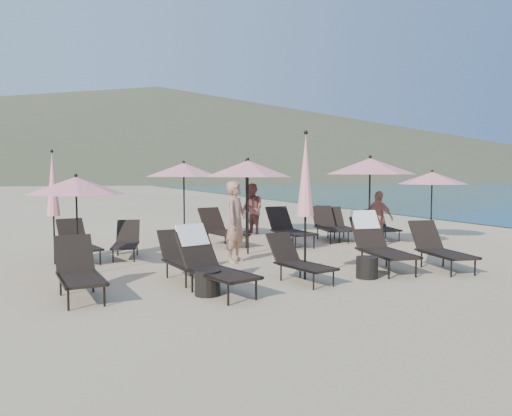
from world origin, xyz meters
name	(u,v)px	position (x,y,z in m)	size (l,w,h in m)	color
ground	(345,273)	(0.00, 0.00, 0.00)	(800.00, 800.00, 0.00)	#D6BA8C
volcanic_headland	(176,134)	(71.37, 302.62, 26.49)	(690.00, 690.00, 55.00)	brown
lounger_0	(79,270)	(-5.06, 0.01, 0.44)	(0.74, 1.68, 0.94)	black
lounger_1	(183,257)	(-3.15, 0.72, 0.41)	(0.76, 1.59, 0.88)	black
lounger_2	(211,261)	(-2.99, -0.48, 0.53)	(1.07, 1.87, 1.10)	black
lounger_3	(298,260)	(-1.24, -0.31, 0.40)	(0.85, 1.56, 0.85)	black
lounger_4	(378,242)	(0.87, 0.10, 0.56)	(0.97, 1.98, 1.18)	black
lounger_5	(440,248)	(2.04, -0.42, 0.45)	(0.91, 1.76, 0.96)	black
lounger_6	(78,242)	(-4.87, 3.51, 0.44)	(0.95, 1.72, 0.93)	black
lounger_7	(126,241)	(-3.77, 3.66, 0.40)	(0.90, 1.56, 0.85)	black
lounger_8	(221,229)	(-1.06, 4.58, 0.48)	(1.00, 1.87, 1.02)	black
lounger_9	(289,228)	(0.70, 3.91, 0.49)	(0.77, 1.84, 1.04)	black
lounger_10	(329,225)	(2.29, 4.39, 0.46)	(0.96, 1.82, 0.99)	black
lounger_11	(382,225)	(3.97, 4.09, 0.41)	(0.91, 1.61, 0.87)	black
lounger_12	(339,225)	(2.69, 4.50, 0.44)	(0.96, 1.74, 0.94)	black
umbrella_open_0	(76,186)	(-4.98, 1.76, 1.77)	(1.86, 1.86, 2.00)	black
umbrella_open_1	(248,169)	(-0.92, 2.96, 2.11)	(2.22, 2.22, 2.39)	black
umbrella_open_2	(370,166)	(2.16, 2.23, 2.18)	(2.29, 2.29, 2.47)	black
umbrella_open_3	(184,170)	(-1.79, 5.80, 2.10)	(2.21, 2.21, 2.38)	black
umbrella_open_4	(246,168)	(0.42, 6.41, 2.16)	(2.27, 2.27, 2.44)	black
umbrella_open_5	(432,178)	(4.85, 2.93, 1.86)	(1.96, 1.96, 2.11)	black
umbrella_closed_0	(306,176)	(-1.04, -0.21, 1.95)	(0.33, 0.33, 2.80)	black
umbrella_closed_1	(53,185)	(-5.37, 3.31, 1.75)	(0.29, 0.29, 2.52)	black
side_table_0	(207,283)	(-3.11, -0.68, 0.21)	(0.42, 0.42, 0.41)	black
side_table_1	(367,268)	(0.10, -0.58, 0.20)	(0.42, 0.42, 0.41)	black
beachgoer_a	(236,222)	(-1.60, 2.00, 0.92)	(0.67, 0.44, 1.83)	#A5725A
beachgoer_b	(252,209)	(0.72, 6.64, 0.84)	(0.81, 0.63, 1.67)	#8C5348
beachgoer_c	(379,218)	(2.93, 2.85, 0.76)	(0.89, 0.37, 1.52)	tan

